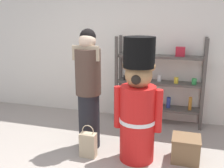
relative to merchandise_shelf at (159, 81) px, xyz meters
name	(u,v)px	position (x,y,z in m)	size (l,w,h in m)	color
back_wall	(123,48)	(-0.72, 0.22, 0.54)	(6.40, 0.12, 2.60)	silver
merchandise_shelf	(159,81)	(0.00, 0.00, 0.00)	(1.53, 0.35, 1.54)	#4C4742
teddy_bear_guard	(138,105)	(-0.12, -1.36, 0.01)	(0.63, 0.48, 1.64)	red
person_shopper	(88,88)	(-0.86, -1.20, 0.13)	(0.38, 0.36, 1.72)	black
shopping_bag	(88,144)	(-0.76, -1.49, -0.59)	(0.22, 0.13, 0.46)	#C1AD89
display_crate	(186,149)	(0.52, -1.22, -0.60)	(0.37, 0.35, 0.34)	brown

